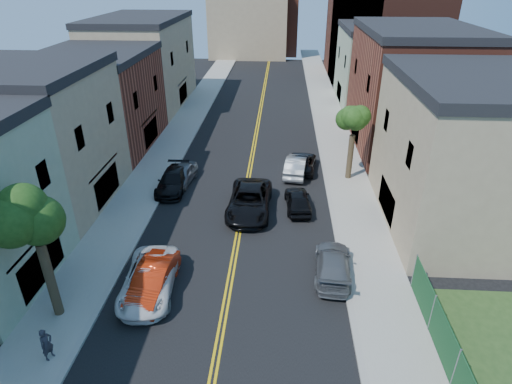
% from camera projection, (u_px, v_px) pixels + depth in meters
% --- Properties ---
extents(sidewalk_left, '(3.20, 100.00, 0.15)m').
position_uv_depth(sidewalk_left, '(179.00, 131.00, 43.53)').
color(sidewalk_left, gray).
rests_on(sidewalk_left, ground).
extents(sidewalk_right, '(3.20, 100.00, 0.15)m').
position_uv_depth(sidewalk_right, '(335.00, 135.00, 42.67)').
color(sidewalk_right, gray).
rests_on(sidewalk_right, ground).
extents(curb_left, '(0.30, 100.00, 0.15)m').
position_uv_depth(curb_left, '(196.00, 132.00, 43.43)').
color(curb_left, gray).
rests_on(curb_left, ground).
extents(curb_right, '(0.30, 100.00, 0.15)m').
position_uv_depth(curb_right, '(317.00, 134.00, 42.76)').
color(curb_right, gray).
rests_on(curb_right, ground).
extents(bldg_left_tan_near, '(9.00, 10.00, 9.00)m').
position_uv_depth(bldg_left_tan_near, '(34.00, 142.00, 28.55)').
color(bldg_left_tan_near, '#998466').
rests_on(bldg_left_tan_near, ground).
extents(bldg_left_brick, '(9.00, 12.00, 8.00)m').
position_uv_depth(bldg_left_brick, '(99.00, 104.00, 38.50)').
color(bldg_left_brick, brown).
rests_on(bldg_left_brick, ground).
extents(bldg_left_tan_far, '(9.00, 16.00, 9.50)m').
position_uv_depth(bldg_left_tan_far, '(144.00, 64.00, 50.52)').
color(bldg_left_tan_far, '#998466').
rests_on(bldg_left_tan_far, ground).
extents(bldg_right_tan, '(9.00, 12.00, 9.00)m').
position_uv_depth(bldg_right_tan, '(468.00, 158.00, 26.14)').
color(bldg_right_tan, '#998466').
rests_on(bldg_right_tan, ground).
extents(bldg_right_brick, '(9.00, 14.00, 10.00)m').
position_uv_depth(bldg_right_brick, '(410.00, 92.00, 38.28)').
color(bldg_right_brick, brown).
rests_on(bldg_right_brick, ground).
extents(bldg_right_palegrn, '(9.00, 12.00, 8.50)m').
position_uv_depth(bldg_right_palegrn, '(379.00, 68.00, 51.00)').
color(bldg_right_palegrn, gray).
rests_on(bldg_right_palegrn, ground).
extents(church, '(16.20, 14.20, 22.60)m').
position_uv_depth(church, '(378.00, 26.00, 62.80)').
color(church, '#4C2319').
rests_on(church, ground).
extents(backdrop_left, '(14.00, 8.00, 12.00)m').
position_uv_depth(backdrop_left, '(248.00, 23.00, 77.68)').
color(backdrop_left, '#998466').
rests_on(backdrop_left, ground).
extents(backdrop_center, '(10.00, 8.00, 10.00)m').
position_uv_depth(backdrop_center, '(271.00, 26.00, 81.46)').
color(backdrop_center, brown).
rests_on(backdrop_center, ground).
extents(tree_left_mid, '(5.20, 5.20, 9.29)m').
position_uv_depth(tree_left_mid, '(27.00, 194.00, 17.53)').
color(tree_left_mid, '#362B1B').
rests_on(tree_left_mid, sidewalk_left).
extents(tree_right_far, '(4.40, 4.40, 8.03)m').
position_uv_depth(tree_right_far, '(356.00, 108.00, 31.19)').
color(tree_right_far, '#362B1B').
rests_on(tree_right_far, sidewalk_right).
extents(red_sedan, '(1.91, 4.72, 1.52)m').
position_uv_depth(red_sedan, '(153.00, 280.00, 21.68)').
color(red_sedan, '#B7270C').
rests_on(red_sedan, ground).
extents(white_pickup, '(2.94, 5.61, 1.51)m').
position_uv_depth(white_pickup, '(149.00, 280.00, 21.74)').
color(white_pickup, silver).
rests_on(white_pickup, ground).
extents(grey_car_left, '(2.11, 4.17, 1.36)m').
position_uv_depth(grey_car_left, '(182.00, 175.00, 33.00)').
color(grey_car_left, slate).
rests_on(grey_car_left, ground).
extents(black_car_left, '(2.07, 4.94, 1.42)m').
position_uv_depth(black_car_left, '(173.00, 181.00, 31.99)').
color(black_car_left, black).
rests_on(black_car_left, ground).
extents(grey_car_right, '(2.33, 4.86, 1.37)m').
position_uv_depth(grey_car_right, '(333.00, 264.00, 22.99)').
color(grey_car_right, '#53565A').
rests_on(grey_car_right, ground).
extents(black_car_right, '(1.94, 4.15, 1.37)m').
position_uv_depth(black_car_right, '(298.00, 200.00, 29.36)').
color(black_car_right, black).
rests_on(black_car_right, ground).
extents(silver_car_right, '(2.17, 4.73, 1.50)m').
position_uv_depth(silver_car_right, '(296.00, 166.00, 34.33)').
color(silver_car_right, '#A8ACB0').
rests_on(silver_car_right, ground).
extents(dark_car_right_far, '(2.65, 4.79, 1.27)m').
position_uv_depth(dark_car_right_far, '(302.00, 162.00, 35.19)').
color(dark_car_right_far, black).
rests_on(dark_car_right_far, ground).
extents(black_suv_lane, '(2.95, 6.14, 1.69)m').
position_uv_depth(black_suv_lane, '(250.00, 201.00, 28.95)').
color(black_suv_lane, black).
rests_on(black_suv_lane, ground).
extents(pedestrian_left, '(0.55, 0.66, 1.55)m').
position_uv_depth(pedestrian_left, '(47.00, 344.00, 17.78)').
color(pedestrian_left, '#292830').
rests_on(pedestrian_left, sidewalk_left).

